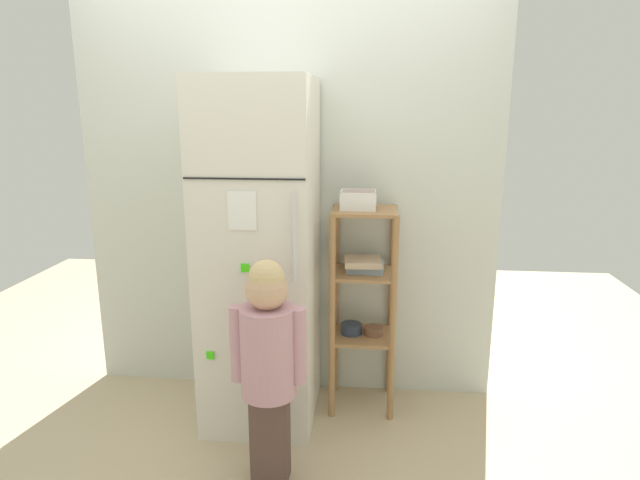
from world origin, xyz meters
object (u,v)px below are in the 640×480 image
Objects in this scene: child_standing at (268,351)px; fruit_bin at (358,202)px; pantry_shelf_unit at (363,291)px; refrigerator at (260,256)px.

fruit_bin reaches higher than child_standing.
pantry_shelf_unit is (0.41, 0.70, 0.05)m from child_standing.
refrigerator is at bearing 104.55° from child_standing.
refrigerator is 0.60m from fruit_bin.
child_standing is at bearing -117.73° from fruit_bin.
pantry_shelf_unit is 6.06× the size of fruit_bin.
refrigerator reaches higher than child_standing.
child_standing is 0.97m from fruit_bin.
child_standing is 0.81m from pantry_shelf_unit.
refrigerator is at bearing -165.49° from pantry_shelf_unit.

